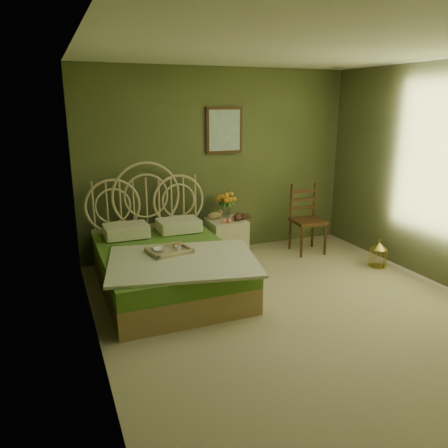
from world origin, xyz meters
name	(u,v)px	position (x,y,z in m)	size (l,w,h in m)	color
floor	(298,313)	(0.00, 0.00, 0.00)	(4.50, 4.50, 0.00)	tan
ceiling	(312,47)	(0.00, 0.00, 2.60)	(4.50, 4.50, 0.00)	silver
wall_back	(219,162)	(0.00, 2.25, 1.30)	(4.00, 4.00, 0.00)	#545C30
wall_left	(90,209)	(-2.00, 0.00, 1.30)	(4.50, 4.50, 0.00)	#545C30
wall_art	(224,130)	(0.07, 2.22, 1.75)	(0.54, 0.04, 0.64)	#381E0F
bed	(167,264)	(-1.10, 1.14, 0.30)	(1.75, 2.21, 1.37)	#A07C50
nightstand	(226,233)	(-0.02, 1.92, 0.35)	(0.49, 0.49, 0.97)	beige
chair	(305,215)	(1.15, 1.72, 0.55)	(0.47, 0.47, 0.99)	#381E0F
birdcage	(378,255)	(1.70, 0.77, 0.16)	(0.22, 0.22, 0.34)	gold
book_lower	(237,217)	(0.15, 1.92, 0.55)	(0.17, 0.23, 0.02)	#381E0F
book_upper	(237,216)	(0.15, 1.92, 0.57)	(0.18, 0.24, 0.02)	#472819
cereal_bowl	(159,250)	(-1.22, 0.98, 0.55)	(0.14, 0.14, 0.03)	white
coffee_cup	(178,249)	(-1.04, 0.87, 0.56)	(0.07, 0.07, 0.07)	white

